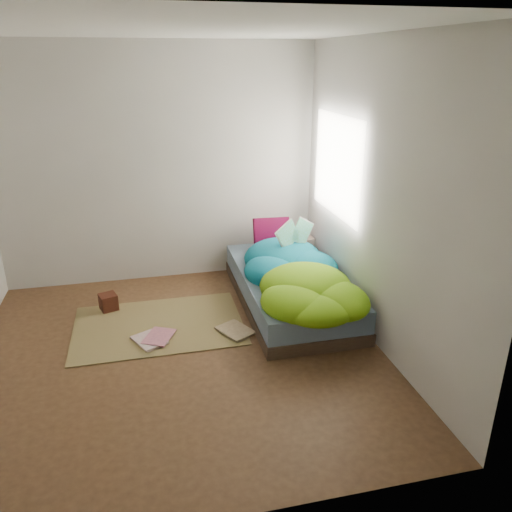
{
  "coord_description": "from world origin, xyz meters",
  "views": [
    {
      "loc": [
        -0.2,
        -3.79,
        2.4
      ],
      "look_at": [
        0.86,
        0.75,
        0.56
      ],
      "focal_mm": 35.0,
      "sensor_mm": 36.0,
      "label": 1
    }
  ],
  "objects_px": {
    "pillow_magenta": "(272,235)",
    "bed": "(290,289)",
    "open_book": "(296,224)",
    "floor_book_b": "(147,336)",
    "wooden_box": "(108,302)",
    "floor_book_a": "(138,345)"
  },
  "relations": [
    {
      "from": "pillow_magenta",
      "to": "bed",
      "type": "bearing_deg",
      "value": -84.38
    },
    {
      "from": "open_book",
      "to": "floor_book_b",
      "type": "distance_m",
      "value": 1.87
    },
    {
      "from": "bed",
      "to": "open_book",
      "type": "height_order",
      "value": "open_book"
    },
    {
      "from": "wooden_box",
      "to": "floor_book_a",
      "type": "height_order",
      "value": "wooden_box"
    },
    {
      "from": "wooden_box",
      "to": "pillow_magenta",
      "type": "bearing_deg",
      "value": 12.07
    },
    {
      "from": "open_book",
      "to": "floor_book_a",
      "type": "height_order",
      "value": "open_book"
    },
    {
      "from": "bed",
      "to": "floor_book_b",
      "type": "height_order",
      "value": "bed"
    },
    {
      "from": "open_book",
      "to": "floor_book_a",
      "type": "distance_m",
      "value": 1.99
    },
    {
      "from": "open_book",
      "to": "floor_book_b",
      "type": "bearing_deg",
      "value": 177.14
    },
    {
      "from": "floor_book_a",
      "to": "wooden_box",
      "type": "bearing_deg",
      "value": 82.44
    },
    {
      "from": "bed",
      "to": "open_book",
      "type": "distance_m",
      "value": 0.68
    },
    {
      "from": "open_book",
      "to": "wooden_box",
      "type": "bearing_deg",
      "value": 154.79
    },
    {
      "from": "bed",
      "to": "floor_book_b",
      "type": "relative_size",
      "value": 6.43
    },
    {
      "from": "open_book",
      "to": "floor_book_b",
      "type": "height_order",
      "value": "open_book"
    },
    {
      "from": "floor_book_a",
      "to": "floor_book_b",
      "type": "relative_size",
      "value": 1.01
    },
    {
      "from": "bed",
      "to": "floor_book_a",
      "type": "xyz_separation_m",
      "value": [
        -1.57,
        -0.52,
        -0.14
      ]
    },
    {
      "from": "bed",
      "to": "pillow_magenta",
      "type": "bearing_deg",
      "value": 92.21
    },
    {
      "from": "pillow_magenta",
      "to": "floor_book_a",
      "type": "xyz_separation_m",
      "value": [
        -1.55,
        -1.18,
        -0.52
      ]
    },
    {
      "from": "floor_book_b",
      "to": "pillow_magenta",
      "type": "bearing_deg",
      "value": 61.89
    },
    {
      "from": "floor_book_b",
      "to": "floor_book_a",
      "type": "bearing_deg",
      "value": -96.14
    },
    {
      "from": "bed",
      "to": "floor_book_b",
      "type": "bearing_deg",
      "value": -165.62
    },
    {
      "from": "bed",
      "to": "open_book",
      "type": "bearing_deg",
      "value": 62.66
    }
  ]
}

